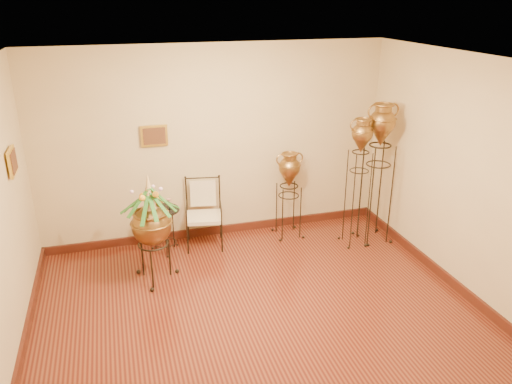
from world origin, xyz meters
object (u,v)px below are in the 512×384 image
object	(u,v)px
armchair	(204,214)
amphora_mid	(378,173)
amphora_tall	(358,181)
planter_urn	(151,221)
side_table	(164,229)

from	to	relation	value
armchair	amphora_mid	bearing A→B (deg)	-1.54
armchair	amphora_tall	bearing A→B (deg)	-4.08
planter_urn	armchair	bearing A→B (deg)	42.98
amphora_mid	armchair	world-z (taller)	amphora_mid
amphora_tall	side_table	size ratio (longest dim) A/B	2.30
amphora_mid	planter_urn	world-z (taller)	amphora_mid
side_table	armchair	bearing A→B (deg)	-0.08
armchair	side_table	bearing A→B (deg)	-170.42
amphora_tall	amphora_mid	world-z (taller)	amphora_mid
planter_urn	armchair	size ratio (longest dim) A/B	1.48
amphora_tall	side_table	distance (m)	2.79
amphora_tall	amphora_mid	size ratio (longest dim) A/B	0.91
amphora_tall	armchair	bearing A→B (deg)	166.27
amphora_mid	side_table	distance (m)	3.10
armchair	side_table	world-z (taller)	armchair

